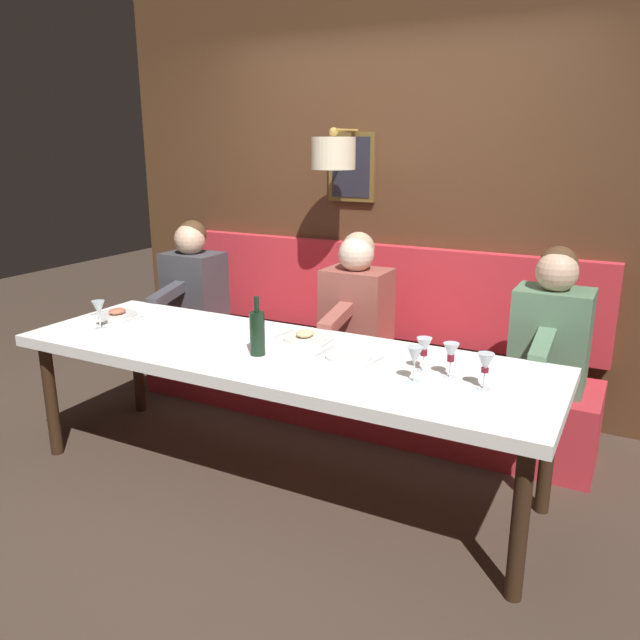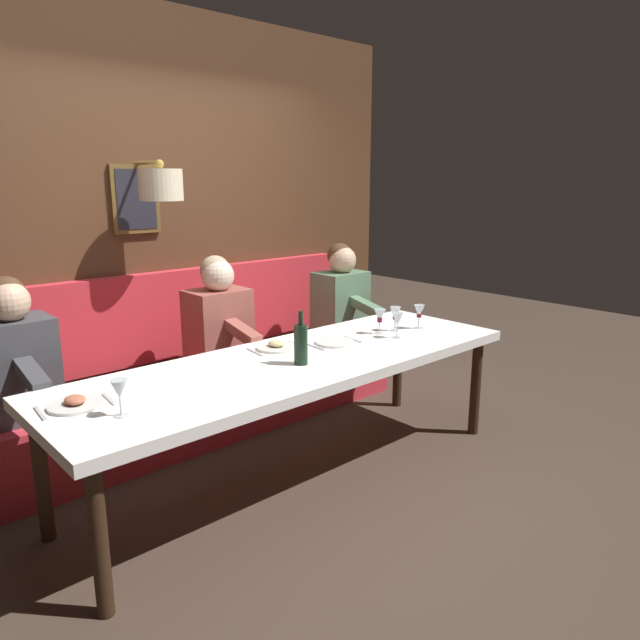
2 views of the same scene
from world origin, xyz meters
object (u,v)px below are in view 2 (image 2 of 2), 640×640
at_px(diner_nearest, 341,296).
at_px(wine_bottle, 301,344).
at_px(wine_glass_1, 119,390).
at_px(wine_glass_3, 380,317).
at_px(diner_middle, 14,355).
at_px(wine_glass_2, 395,314).
at_px(dining_table, 296,368).
at_px(wine_glass_0, 419,312).
at_px(wine_glass_4, 397,320).
at_px(diner_near, 219,318).

xyz_separation_m(diner_nearest, wine_bottle, (-0.98, 1.26, 0.04)).
height_order(wine_glass_1, wine_glass_3, same).
xyz_separation_m(diner_nearest, wine_glass_3, (-0.82, 0.45, 0.04)).
relative_size(diner_middle, wine_glass_1, 4.82).
bearing_deg(wine_glass_2, wine_bottle, 98.13).
relative_size(wine_glass_1, wine_glass_3, 1.00).
relative_size(dining_table, diner_middle, 3.58).
distance_m(diner_middle, wine_glass_0, 2.48).
xyz_separation_m(wine_glass_2, wine_glass_3, (0.02, 0.13, 0.00)).
height_order(wine_glass_1, wine_glass_4, same).
relative_size(wine_glass_0, wine_glass_2, 1.00).
bearing_deg(diner_near, wine_glass_1, 131.63).
bearing_deg(wine_glass_3, dining_table, 94.29).
height_order(wine_glass_1, wine_bottle, wine_bottle).
distance_m(diner_near, wine_glass_4, 1.21).
distance_m(wine_glass_0, wine_glass_2, 0.18).
xyz_separation_m(diner_near, diner_middle, (0.00, 1.29, 0.00)).
relative_size(dining_table, wine_glass_1, 17.26).
relative_size(dining_table, wine_glass_2, 17.26).
distance_m(wine_glass_3, wine_glass_4, 0.15).
height_order(wine_glass_3, wine_bottle, wine_bottle).
height_order(diner_middle, wine_glass_4, diner_middle).
height_order(wine_glass_0, wine_glass_2, same).
relative_size(wine_glass_0, wine_glass_1, 1.00).
relative_size(diner_near, wine_glass_4, 4.82).
bearing_deg(wine_glass_3, diner_nearest, -28.45).
height_order(dining_table, wine_glass_2, wine_glass_2).
distance_m(diner_middle, wine_glass_2, 2.30).
bearing_deg(wine_glass_3, diner_middle, 67.64).
height_order(dining_table, diner_middle, diner_middle).
bearing_deg(wine_glass_4, diner_near, 36.73).
relative_size(wine_glass_1, wine_glass_2, 1.00).
relative_size(diner_nearest, wine_glass_4, 4.82).
distance_m(wine_glass_2, wine_bottle, 0.96).
xyz_separation_m(diner_near, wine_glass_1, (-1.02, 1.14, 0.04)).
bearing_deg(diner_nearest, wine_glass_2, 159.57).
xyz_separation_m(wine_glass_1, wine_glass_2, (0.17, -1.99, -0.00)).
xyz_separation_m(wine_glass_3, wine_bottle, (-0.15, 0.81, 0.00)).
relative_size(wine_glass_3, wine_glass_4, 1.00).
xyz_separation_m(dining_table, wine_glass_2, (0.04, -0.90, 0.18)).
distance_m(diner_near, wine_glass_0, 1.37).
bearing_deg(wine_glass_2, diner_middle, 68.45).
distance_m(wine_glass_0, wine_glass_4, 0.30).
relative_size(diner_middle, wine_glass_4, 4.82).
distance_m(diner_nearest, wine_bottle, 1.60).
bearing_deg(wine_glass_0, diner_middle, 68.44).
height_order(wine_glass_0, wine_glass_1, same).
bearing_deg(dining_table, diner_middle, 54.55).
height_order(diner_near, wine_bottle, diner_near).
bearing_deg(diner_near, wine_glass_0, -131.77).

